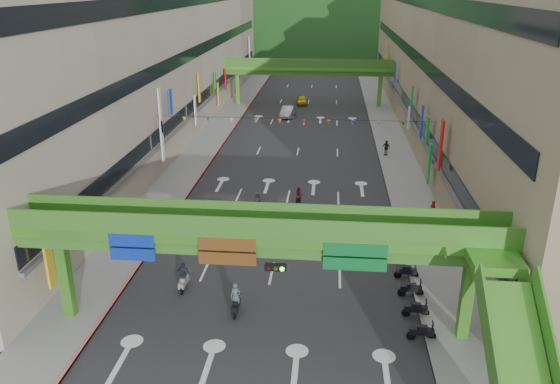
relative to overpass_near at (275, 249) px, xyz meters
The scene contains 22 objects.
road_slab 44.93m from the overpass_near, 91.20° to the left, with size 18.00×140.00×0.02m, color #28282B.
sidewalk_left 46.47m from the overpass_near, 104.97° to the left, with size 4.00×140.00×0.15m, color gray.
sidewalk_right 46.03m from the overpass_near, 77.29° to the left, with size 4.00×140.00×0.15m, color gray.
curb_left 46.02m from the overpass_near, 102.67° to the left, with size 0.20×140.00×0.18m, color #CC5959.
curb_right 45.65m from the overpass_near, 79.63° to the left, with size 0.20×140.00×0.18m, color gray.
building_row_left 49.02m from the overpass_near, 114.00° to the left, with size 12.80×95.00×19.00m.
building_row_right 48.30m from the overpass_near, 68.03° to the left, with size 12.80×95.00×19.00m.
overpass_near is the anchor object (origin of this frame).
overpass_far 59.63m from the overpass_near, 90.90° to the left, with size 28.00×2.20×7.10m.
hill_left 155.52m from the overpass_near, 95.88° to the left, with size 168.00×140.00×112.00m, color #1C4419.
hill_right 176.35m from the overpass_near, 82.15° to the left, with size 208.00×176.00×128.00m, color #1C4419.
bunting_string 24.65m from the overpass_near, 92.17° to the left, with size 26.00×0.36×0.47m.
scooter_rider_near 5.28m from the overpass_near, 144.60° to the left, with size 0.60×1.60×1.97m.
scooter_rider_mid 18.43m from the overpass_near, 89.40° to the left, with size 0.85×1.60×1.92m.
scooter_rider_left 8.58m from the overpass_near, 146.52° to the left, with size 0.92×1.60×1.89m.
scooter_rider_far 17.37m from the overpass_near, 100.90° to the left, with size 0.85×1.58×1.89m.
parked_scooter_row 10.26m from the overpass_near, 30.40° to the left, with size 1.60×9.35×1.08m.
car_silver 52.08m from the overpass_near, 93.82° to the left, with size 1.60×4.59×1.51m, color #B1B1B8.
car_yellow 60.76m from the overpass_near, 91.85° to the left, with size 1.59×3.95×1.35m, color gold.
pedestrian_red 20.29m from the overpass_near, 55.78° to the left, with size 0.76×0.59×1.56m, color red.
pedestrian_dark 35.14m from the overpass_near, 75.27° to the left, with size 0.99×0.41×1.69m, color black.
pedestrian_blue 16.49m from the overpass_near, 56.11° to the left, with size 0.79×0.51×1.68m, color #38405F.
Camera 1 is at (3.50, -19.62, 18.05)m, focal length 35.00 mm.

